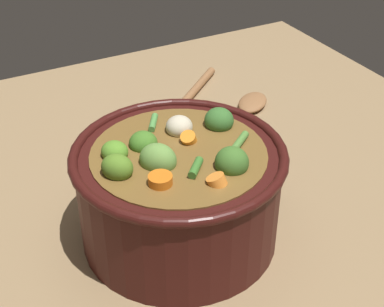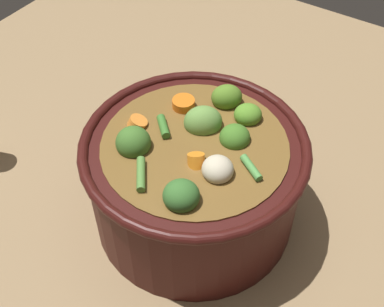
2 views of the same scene
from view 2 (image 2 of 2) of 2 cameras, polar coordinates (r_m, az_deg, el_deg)
name	(u,v)px [view 2 (image 2 of 2)]	position (r m, az deg, el deg)	size (l,w,h in m)	color
ground_plane	(194,213)	(0.64, 0.26, -6.81)	(1.10, 1.10, 0.00)	#8C704C
cooking_pot	(195,178)	(0.59, 0.29, -2.79)	(0.26, 0.26, 0.15)	#38110F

